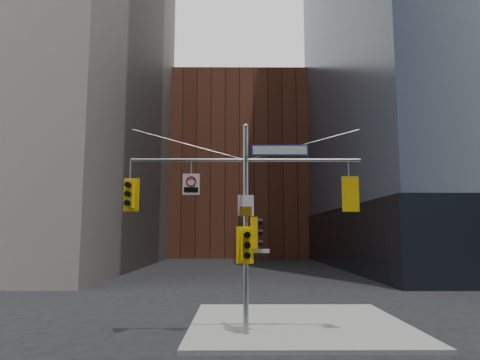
{
  "coord_description": "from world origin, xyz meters",
  "views": [
    {
      "loc": [
        -0.28,
        -12.69,
        3.44
      ],
      "look_at": [
        -0.2,
        2.0,
        5.3
      ],
      "focal_mm": 32.0,
      "sensor_mm": 36.0,
      "label": 1
    }
  ],
  "objects_px": {
    "traffic_light_west_arm": "(130,194)",
    "traffic_light_pole_side": "(255,233)",
    "traffic_light_east_arm": "(349,194)",
    "street_sign_blade": "(280,150)",
    "signal_assembly": "(246,205)",
    "regulatory_sign_arm": "(191,183)",
    "traffic_light_pole_front": "(246,245)"
  },
  "relations": [
    {
      "from": "traffic_light_east_arm",
      "to": "traffic_light_pole_side",
      "type": "xyz_separation_m",
      "value": [
        -3.26,
        0.01,
        -1.31
      ]
    },
    {
      "from": "signal_assembly",
      "to": "traffic_light_pole_side",
      "type": "relative_size",
      "value": 7.44
    },
    {
      "from": "street_sign_blade",
      "to": "regulatory_sign_arm",
      "type": "xyz_separation_m",
      "value": [
        -3.08,
        -0.02,
        -1.18
      ]
    },
    {
      "from": "signal_assembly",
      "to": "traffic_light_west_arm",
      "type": "bearing_deg",
      "value": 179.82
    },
    {
      "from": "traffic_light_pole_front",
      "to": "regulatory_sign_arm",
      "type": "bearing_deg",
      "value": 161.84
    },
    {
      "from": "street_sign_blade",
      "to": "regulatory_sign_arm",
      "type": "relative_size",
      "value": 2.74
    },
    {
      "from": "signal_assembly",
      "to": "traffic_light_west_arm",
      "type": "height_order",
      "value": "signal_assembly"
    },
    {
      "from": "traffic_light_east_arm",
      "to": "traffic_light_pole_side",
      "type": "bearing_deg",
      "value": 1.02
    },
    {
      "from": "signal_assembly",
      "to": "street_sign_blade",
      "type": "relative_size",
      "value": 3.98
    },
    {
      "from": "signal_assembly",
      "to": "street_sign_blade",
      "type": "height_order",
      "value": "signal_assembly"
    },
    {
      "from": "traffic_light_east_arm",
      "to": "traffic_light_pole_side",
      "type": "relative_size",
      "value": 1.13
    },
    {
      "from": "signal_assembly",
      "to": "traffic_light_west_arm",
      "type": "distance_m",
      "value": 4.02
    },
    {
      "from": "signal_assembly",
      "to": "regulatory_sign_arm",
      "type": "height_order",
      "value": "signal_assembly"
    },
    {
      "from": "traffic_light_east_arm",
      "to": "traffic_light_pole_side",
      "type": "height_order",
      "value": "traffic_light_east_arm"
    },
    {
      "from": "signal_assembly",
      "to": "regulatory_sign_arm",
      "type": "xyz_separation_m",
      "value": [
        -1.89,
        -0.02,
        0.76
      ]
    },
    {
      "from": "street_sign_blade",
      "to": "traffic_light_west_arm",
      "type": "bearing_deg",
      "value": -179.46
    },
    {
      "from": "traffic_light_pole_side",
      "to": "regulatory_sign_arm",
      "type": "bearing_deg",
      "value": 90.48
    },
    {
      "from": "traffic_light_pole_side",
      "to": "street_sign_blade",
      "type": "distance_m",
      "value": 2.99
    },
    {
      "from": "traffic_light_east_arm",
      "to": "street_sign_blade",
      "type": "height_order",
      "value": "street_sign_blade"
    },
    {
      "from": "regulatory_sign_arm",
      "to": "traffic_light_pole_side",
      "type": "bearing_deg",
      "value": 0.54
    },
    {
      "from": "signal_assembly",
      "to": "traffic_light_pole_side",
      "type": "xyz_separation_m",
      "value": [
        0.33,
        0.01,
        -0.93
      ]
    },
    {
      "from": "traffic_light_west_arm",
      "to": "traffic_light_pole_side",
      "type": "bearing_deg",
      "value": 8.13
    },
    {
      "from": "traffic_light_west_arm",
      "to": "regulatory_sign_arm",
      "type": "bearing_deg",
      "value": 7.31
    },
    {
      "from": "traffic_light_pole_side",
      "to": "traffic_light_pole_front",
      "type": "bearing_deg",
      "value": 129.81
    },
    {
      "from": "regulatory_sign_arm",
      "to": "signal_assembly",
      "type": "bearing_deg",
      "value": 0.44
    },
    {
      "from": "traffic_light_west_arm",
      "to": "traffic_light_pole_front",
      "type": "relative_size",
      "value": 0.93
    },
    {
      "from": "street_sign_blade",
      "to": "regulatory_sign_arm",
      "type": "height_order",
      "value": "street_sign_blade"
    },
    {
      "from": "traffic_light_east_arm",
      "to": "traffic_light_pole_front",
      "type": "bearing_deg",
      "value": 5.41
    },
    {
      "from": "signal_assembly",
      "to": "traffic_light_pole_front",
      "type": "xyz_separation_m",
      "value": [
        -0.0,
        -0.27,
        -1.34
      ]
    },
    {
      "from": "traffic_light_pole_front",
      "to": "signal_assembly",
      "type": "bearing_deg",
      "value": 79.04
    },
    {
      "from": "traffic_light_pole_side",
      "to": "regulatory_sign_arm",
      "type": "distance_m",
      "value": 2.79
    },
    {
      "from": "traffic_light_pole_side",
      "to": "signal_assembly",
      "type": "bearing_deg",
      "value": 91.04
    }
  ]
}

